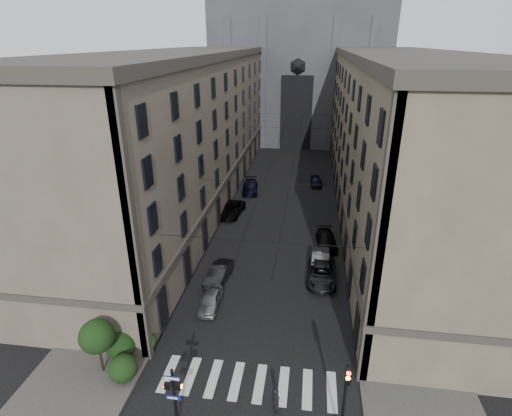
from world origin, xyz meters
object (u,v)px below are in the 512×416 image
at_px(car_left_near, 211,300).
at_px(car_left_far, 250,187).
at_px(gothic_tower, 301,52).
at_px(car_right_midnear, 322,273).
at_px(car_right_far, 316,181).
at_px(pedestrian_signal_left, 174,393).
at_px(car_right_midfar, 326,240).
at_px(car_right_near, 320,261).
at_px(pedestrian, 277,401).
at_px(traffic_light_right, 345,393).
at_px(car_left_midnear, 219,274).
at_px(car_left_midfar, 231,209).

bearing_deg(car_left_near, car_left_far, 92.04).
xyz_separation_m(gothic_tower, car_left_far, (-5.10, -35.99, -17.03)).
bearing_deg(car_right_midnear, car_right_far, 92.37).
distance_m(pedestrian_signal_left, car_left_near, 10.89).
distance_m(car_right_midnear, car_right_midfar, 6.65).
distance_m(car_left_far, car_right_near, 21.75).
xyz_separation_m(car_right_midnear, car_right_far, (-0.52, 25.68, -0.06)).
height_order(gothic_tower, car_right_midfar, gothic_tower).
xyz_separation_m(gothic_tower, car_right_midnear, (4.72, -57.52, -17.04)).
height_order(car_left_far, pedestrian, pedestrian).
relative_size(car_left_near, car_right_far, 0.93).
height_order(traffic_light_right, car_right_midfar, traffic_light_right).
height_order(car_right_midnear, car_right_midfar, car_right_midnear).
bearing_deg(car_left_far, pedestrian_signal_left, -94.32).
bearing_deg(car_right_midnear, car_left_near, -148.58).
distance_m(car_left_midnear, car_right_midnear, 9.24).
relative_size(pedestrian_signal_left, car_left_midfar, 0.73).
distance_m(pedestrian_signal_left, pedestrian, 5.87).
relative_size(car_left_far, car_right_far, 1.29).
bearing_deg(car_left_midfar, car_left_midnear, -76.60).
distance_m(traffic_light_right, car_right_midfar, 22.30).
distance_m(car_left_midnear, car_left_far, 22.95).
bearing_deg(car_left_far, car_right_near, -70.24).
bearing_deg(gothic_tower, car_left_midnear, -94.28).
relative_size(pedestrian_signal_left, car_right_midnear, 0.74).
distance_m(car_left_midfar, car_left_far, 8.47).
relative_size(car_left_midnear, car_left_midfar, 0.81).
bearing_deg(car_left_midnear, car_right_near, 27.94).
xyz_separation_m(traffic_light_right, car_right_midnear, (-0.88, 15.52, -2.54)).
xyz_separation_m(gothic_tower, traffic_light_right, (5.60, -73.04, -14.51)).
xyz_separation_m(pedestrian_signal_left, pedestrian, (5.50, 1.50, -1.42)).
height_order(car_left_midnear, car_right_near, car_right_near).
bearing_deg(car_right_midfar, pedestrian, -104.71).
xyz_separation_m(car_left_midnear, car_left_midfar, (-1.79, 14.54, 0.03)).
xyz_separation_m(car_right_near, car_right_midfar, (0.70, 4.57, -0.09)).
bearing_deg(car_right_near, pedestrian, -98.28).
relative_size(car_right_midnear, pedestrian, 3.00).
bearing_deg(car_right_midnear, gothic_tower, 95.89).
height_order(car_left_near, car_right_midfar, car_right_midfar).
bearing_deg(car_left_midnear, traffic_light_right, -47.77).
xyz_separation_m(car_right_midnear, pedestrian, (-2.74, -14.44, 0.15)).
bearing_deg(car_right_near, traffic_light_right, -86.01).
xyz_separation_m(car_left_near, car_left_far, (-0.90, 26.72, 0.12)).
xyz_separation_m(gothic_tower, car_right_far, (4.20, -31.84, -17.10)).
bearing_deg(car_left_near, pedestrian_signal_left, -86.24).
xyz_separation_m(traffic_light_right, pedestrian, (-3.62, 1.08, -2.38)).
height_order(pedestrian_signal_left, traffic_light_right, traffic_light_right).
height_order(car_right_midfar, pedestrian, pedestrian).
bearing_deg(pedestrian, pedestrian_signal_left, 95.36).
height_order(gothic_tower, car_right_near, gothic_tower).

